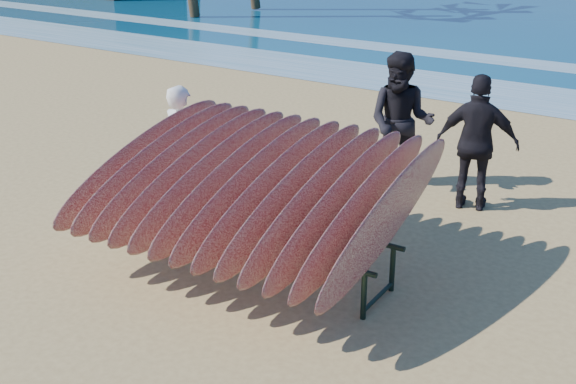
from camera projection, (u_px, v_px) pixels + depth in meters
The scene contains 6 objects.
ground at pixel (243, 305), 7.18m from camera, with size 120.00×120.00×0.00m, color tan.
foam_near at pixel (537, 98), 14.88m from camera, with size 160.00×160.00×0.00m, color white.
surfboard_rack at pixel (254, 185), 7.58m from camera, with size 3.27×3.03×1.61m.
person_white at pixel (182, 147), 9.28m from camera, with size 0.59×0.39×1.62m, color white.
person_dark_a at pixel (401, 122), 9.83m from camera, with size 0.93×0.72×1.91m, color black.
person_dark_b at pixel (477, 143), 9.19m from camera, with size 1.04×0.43×1.78m, color black.
Camera 1 is at (3.88, -4.94, 3.70)m, focal length 45.00 mm.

